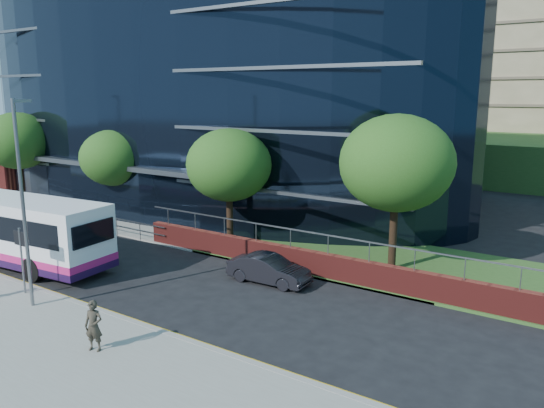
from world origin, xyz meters
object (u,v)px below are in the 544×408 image
Objects in this scene: brick_pavilion at (12,164)px; tree_far_b at (113,158)px; street_sign at (21,247)px; pedestrian_b at (94,326)px; city_bus at (6,228)px; streetlight_east at (23,198)px; parked_car at (269,269)px; tree_far_c at (229,165)px; tree_far_a at (18,141)px; tree_far_d at (396,163)px.

tree_far_b is (19.00, -4.00, 2.27)m from brick_pavilion.
pedestrian_b is at bearing -13.81° from street_sign.
street_sign is at bearing -29.07° from city_bus.
streetlight_east is 7.48m from city_bus.
brick_pavilion is at bearing 132.45° from pedestrian_b.
city_bus is 3.30× the size of parked_car.
tree_far_c is 3.86× the size of pedestrian_b.
brick_pavilion is at bearing 153.45° from tree_far_a.
parked_car is (7.53, 7.03, -1.52)m from street_sign.
parked_car is (25.03, -3.56, -4.23)m from tree_far_a.
tree_far_c is 0.87× the size of tree_far_d.
tree_far_b is 1.59× the size of parked_car.
tree_far_a is 29.02m from tree_far_d.
parked_car is at bearing 63.24° from pedestrian_b.
street_sign is at bearing -134.78° from tree_far_d.
parked_car is (6.03, 7.61, -3.81)m from streetlight_east.
tree_far_b reaches higher than brick_pavilion.
brick_pavilion is 2.26× the size of parked_car.
tree_far_b is 0.81× the size of tree_far_d.
tree_far_c reaches higher than city_bus.
brick_pavilion is 35.00m from parked_car.
tree_far_b reaches higher than parked_car.
street_sign is at bearing 130.32° from parked_car.
tree_far_a is at bearing 79.22° from parked_car.
pedestrian_b is at bearing -11.50° from streetlight_east.
parked_car is (15.03, -4.06, -3.58)m from tree_far_b.
tree_far_a is 27.32m from pedestrian_b.
tree_far_b is 10.02m from tree_far_c.
tree_far_d reaches higher than tree_far_a.
city_bus is (12.57, -8.43, -3.09)m from tree_far_a.
brick_pavilion is 1.32× the size of tree_far_c.
parked_car is at bearing -15.12° from tree_far_b.
parked_car is (-3.97, -4.56, -4.56)m from tree_far_d.
tree_far_b is 3.59× the size of pedestrian_b.
tree_far_b is (-7.50, 11.09, 2.06)m from street_sign.
tree_far_b is 15.98m from parked_car.
streetlight_east is at bearing -28.56° from city_bus.
city_bus is at bearing 108.67° from parked_car.
tree_far_c is 0.52× the size of city_bus.
pedestrian_b is at bearing -23.61° from city_bus.
tree_far_c is (10.00, -0.50, 0.33)m from tree_far_b.
city_bus is at bearing -30.95° from brick_pavilion.
pedestrian_b is (6.63, -1.63, -1.16)m from street_sign.
tree_far_a is 0.94× the size of tree_far_d.
tree_far_d is at bearing 1.97° from tree_far_a.
city_bus is at bearing -33.87° from tree_far_a.
streetlight_east is at bearing 138.92° from parked_car.
tree_far_b is at bearing 177.14° from tree_far_c.
tree_far_c is at bearing -8.82° from brick_pavilion.
brick_pavilion is 32.19m from streetlight_east.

